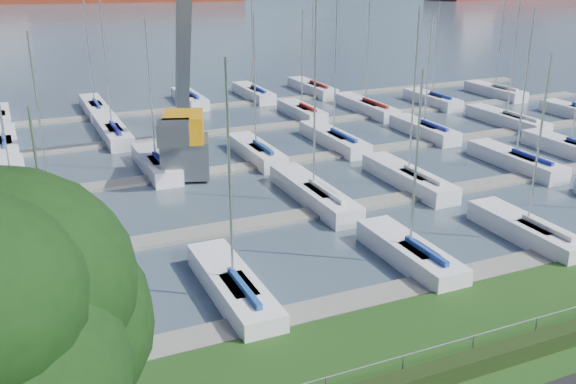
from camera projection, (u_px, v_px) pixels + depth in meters
hedge at (433, 376)px, 22.30m from camera, size 80.00×0.70×0.70m
fence at (428, 349)px, 22.35m from camera, size 80.00×0.04×0.04m
docks at (207, 172)px, 45.12m from camera, size 90.00×41.60×0.25m
crane at (184, 93)px, 43.61m from camera, size 5.51×13.48×22.35m
sailboat_fleet at (199, 85)px, 45.61m from camera, size 75.00×50.09×13.32m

